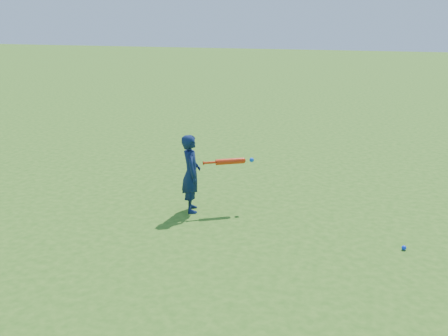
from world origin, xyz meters
name	(u,v)px	position (x,y,z in m)	size (l,w,h in m)	color
ground	(187,205)	(0.00, 0.00, 0.00)	(80.00, 80.00, 0.00)	#2E6217
child	(191,173)	(0.15, -0.19, 0.59)	(0.43, 0.28, 1.17)	#0D1B40
ground_ball_blue	(404,248)	(3.18, -0.63, 0.03)	(0.06, 0.06, 0.06)	#0D32EA
bat_swing	(232,161)	(0.70, 0.07, 0.75)	(0.69, 0.44, 0.09)	red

